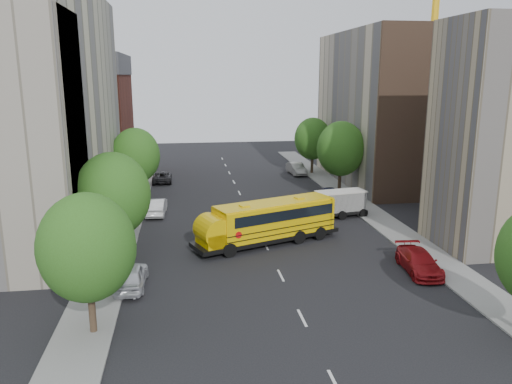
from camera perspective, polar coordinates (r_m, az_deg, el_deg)
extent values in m
plane|color=black|center=(40.91, 0.66, -5.24)|extent=(120.00, 120.00, 0.00)
cube|color=slate|center=(45.50, -14.85, -3.69)|extent=(3.00, 80.00, 0.12)
cube|color=slate|center=(48.51, 13.26, -2.55)|extent=(3.00, 80.00, 0.12)
cube|color=silver|center=(50.39, -1.13, -1.67)|extent=(0.15, 64.00, 0.01)
cube|color=beige|center=(45.96, -23.62, 8.45)|extent=(10.00, 26.00, 20.00)
cube|color=maroon|center=(67.67, -18.62, 7.07)|extent=(10.00, 15.00, 13.00)
cube|color=tan|center=(41.79, 27.09, 5.67)|extent=(10.00, 7.00, 17.00)
cube|color=beige|center=(63.24, 14.23, 9.24)|extent=(10.00, 22.00, 18.00)
cube|color=brown|center=(53.27, 18.77, 8.28)|extent=(10.10, 0.30, 18.00)
cylinder|color=yellow|center=(74.73, 19.57, 15.98)|extent=(1.00, 1.00, 35.00)
cylinder|color=#38281C|center=(27.37, -18.23, -12.57)|extent=(0.36, 0.36, 2.70)
ellipsoid|color=#2B5316|center=(26.14, -18.75, -6.02)|extent=(4.80, 4.80, 5.52)
cylinder|color=#38281C|center=(36.51, -15.68, -5.67)|extent=(0.36, 0.36, 2.88)
ellipsoid|color=#2B5316|center=(35.56, -16.04, -0.29)|extent=(5.12, 5.12, 5.89)
cylinder|color=#38281C|center=(53.79, -13.40, 0.46)|extent=(0.36, 0.36, 2.81)
ellipsoid|color=#2B5316|center=(53.16, -13.59, 4.07)|extent=(4.99, 4.99, 5.74)
cylinder|color=#38281C|center=(56.24, 9.52, 1.26)|extent=(0.36, 0.36, 2.95)
ellipsoid|color=#2B5316|center=(55.61, 9.66, 4.90)|extent=(5.25, 5.25, 6.04)
cylinder|color=#38281C|center=(67.56, 6.42, 3.27)|extent=(0.36, 0.36, 2.74)
ellipsoid|color=#2B5316|center=(67.07, 6.49, 6.08)|extent=(4.86, 4.86, 5.59)
cube|color=black|center=(39.30, 1.26, -5.11)|extent=(12.22, 6.89, 0.32)
cube|color=#E4B704|center=(39.26, 2.21, -3.00)|extent=(10.00, 5.99, 2.47)
cube|color=#E4B704|center=(36.94, -5.37, -5.33)|extent=(2.70, 3.00, 1.08)
cube|color=black|center=(37.01, -3.82, -3.17)|extent=(1.39, 2.50, 1.29)
cube|color=#E4B704|center=(38.93, 2.23, -1.22)|extent=(9.92, 5.79, 0.15)
cube|color=black|center=(39.23, 2.49, -2.20)|extent=(9.22, 5.74, 0.81)
cube|color=black|center=(39.51, 2.20, -4.20)|extent=(10.02, 6.05, 0.06)
cube|color=black|center=(39.39, 2.21, -3.60)|extent=(10.02, 6.05, 0.06)
cube|color=#E4B704|center=(41.95, 7.91, -2.05)|extent=(1.12, 2.57, 2.47)
cube|color=#E4B704|center=(37.50, -1.55, -1.61)|extent=(0.83, 0.83, 0.11)
cube|color=#E4B704|center=(40.22, 5.23, -0.64)|extent=(0.83, 0.83, 0.11)
cylinder|color=#E4B704|center=(36.77, -5.39, -4.53)|extent=(3.00, 3.12, 2.26)
cylinder|color=red|center=(36.19, -2.26, -5.04)|extent=(0.52, 0.23, 0.54)
cylinder|color=black|center=(36.32, -3.38, -6.79)|extent=(1.12, 0.69, 1.08)
cylinder|color=black|center=(38.62, -5.15, -5.58)|extent=(1.12, 0.69, 1.08)
cylinder|color=black|center=(39.47, 5.22, -5.17)|extent=(1.12, 0.69, 1.08)
cylinder|color=black|center=(41.60, 3.12, -4.16)|extent=(1.12, 0.69, 1.08)
cylinder|color=black|center=(40.68, 7.73, -4.67)|extent=(1.12, 0.69, 1.08)
cylinder|color=black|center=(42.75, 5.55, -3.72)|extent=(1.12, 0.69, 1.08)
cube|color=black|center=(47.19, 9.06, -2.27)|extent=(6.02, 2.90, 0.29)
cube|color=white|center=(47.15, 9.63, -1.03)|extent=(4.68, 2.57, 1.73)
cube|color=white|center=(46.08, 6.75, -1.64)|extent=(1.65, 2.04, 1.16)
cube|color=silver|center=(46.93, 9.67, 0.05)|extent=(4.89, 2.70, 0.12)
cylinder|color=black|center=(45.46, 7.24, -2.91)|extent=(0.84, 0.38, 0.81)
cylinder|color=black|center=(47.13, 6.23, -2.30)|extent=(0.84, 0.38, 0.81)
cylinder|color=black|center=(46.48, 9.81, -2.64)|extent=(0.84, 0.38, 0.81)
cylinder|color=black|center=(48.12, 8.74, -2.05)|extent=(0.84, 0.38, 0.81)
cylinder|color=black|center=(47.49, 12.07, -2.40)|extent=(0.84, 0.38, 0.81)
cylinder|color=black|center=(49.10, 10.94, -1.83)|extent=(0.84, 0.38, 0.81)
imported|color=silver|center=(32.38, -14.09, -9.30)|extent=(1.99, 4.58, 1.54)
imported|color=silver|center=(48.25, -11.30, -1.65)|extent=(1.90, 4.82, 1.56)
imported|color=black|center=(62.83, -10.68, 1.74)|extent=(2.37, 5.04, 1.39)
imported|color=maroon|center=(35.56, 18.12, -7.57)|extent=(2.50, 5.19, 1.46)
imported|color=#313155|center=(53.38, 8.54, -0.24)|extent=(1.93, 4.00, 1.32)
imported|color=gray|center=(66.87, 4.64, 2.70)|extent=(2.06, 4.91, 1.58)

